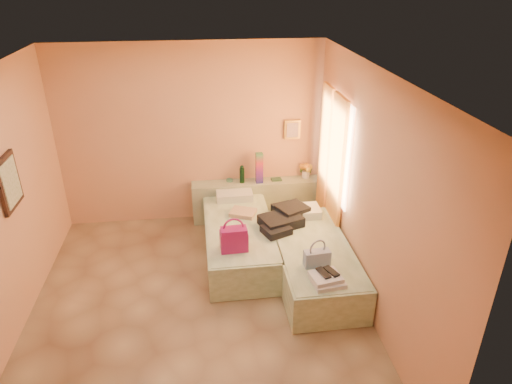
# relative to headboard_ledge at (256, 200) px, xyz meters

# --- Properties ---
(ground) EXTENTS (4.50, 4.50, 0.00)m
(ground) POSITION_rel_headboard_ledge_xyz_m (-0.98, -2.10, -0.33)
(ground) COLOR tan
(ground) RESTS_ON ground
(room_walls) EXTENTS (4.02, 4.51, 2.81)m
(room_walls) POSITION_rel_headboard_ledge_xyz_m (-0.77, -1.53, 1.46)
(room_walls) COLOR tan
(room_walls) RESTS_ON ground
(headboard_ledge) EXTENTS (2.05, 0.30, 0.65)m
(headboard_ledge) POSITION_rel_headboard_ledge_xyz_m (0.00, 0.00, 0.00)
(headboard_ledge) COLOR #96A385
(headboard_ledge) RESTS_ON ground
(bed_left) EXTENTS (0.92, 2.01, 0.50)m
(bed_left) POSITION_rel_headboard_ledge_xyz_m (-0.38, -1.05, -0.08)
(bed_left) COLOR beige
(bed_left) RESTS_ON ground
(bed_right) EXTENTS (0.92, 2.01, 0.50)m
(bed_right) POSITION_rel_headboard_ledge_xyz_m (0.52, -1.70, -0.08)
(bed_right) COLOR beige
(bed_right) RESTS_ON ground
(water_bottle) EXTENTS (0.10, 0.10, 0.27)m
(water_bottle) POSITION_rel_headboard_ledge_xyz_m (-0.23, -0.01, 0.46)
(water_bottle) COLOR #12321A
(water_bottle) RESTS_ON headboard_ledge
(rainbow_box) EXTENTS (0.11, 0.11, 0.49)m
(rainbow_box) POSITION_rel_headboard_ledge_xyz_m (0.04, -0.03, 0.57)
(rainbow_box) COLOR #A11362
(rainbow_box) RESTS_ON headboard_ledge
(small_dish) EXTENTS (0.13, 0.13, 0.03)m
(small_dish) POSITION_rel_headboard_ledge_xyz_m (-0.42, 0.07, 0.34)
(small_dish) COLOR #457E64
(small_dish) RESTS_ON headboard_ledge
(green_book) EXTENTS (0.17, 0.13, 0.03)m
(green_book) POSITION_rel_headboard_ledge_xyz_m (0.32, 0.01, 0.34)
(green_book) COLOR #274834
(green_book) RESTS_ON headboard_ledge
(flower_vase) EXTENTS (0.22, 0.22, 0.29)m
(flower_vase) POSITION_rel_headboard_ledge_xyz_m (0.81, 0.06, 0.47)
(flower_vase) COLOR white
(flower_vase) RESTS_ON headboard_ledge
(magenta_handbag) EXTENTS (0.35, 0.21, 0.32)m
(magenta_handbag) POSITION_rel_headboard_ledge_xyz_m (-0.49, -1.66, 0.34)
(magenta_handbag) COLOR #A11362
(magenta_handbag) RESTS_ON bed_left
(khaki_garment) EXTENTS (0.43, 0.39, 0.06)m
(khaki_garment) POSITION_rel_headboard_ledge_xyz_m (-0.29, -0.77, 0.20)
(khaki_garment) COLOR tan
(khaki_garment) RESTS_ON bed_left
(clothes_pile) EXTENTS (0.75, 0.75, 0.18)m
(clothes_pile) POSITION_rel_headboard_ledge_xyz_m (0.25, -1.14, 0.26)
(clothes_pile) COLOR black
(clothes_pile) RESTS_ON bed_right
(blue_handbag) EXTENTS (0.32, 0.16, 0.20)m
(blue_handbag) POSITION_rel_headboard_ledge_xyz_m (0.46, -2.12, 0.27)
(blue_handbag) COLOR #3D5D92
(blue_handbag) RESTS_ON bed_right
(towel_stack) EXTENTS (0.39, 0.34, 0.10)m
(towel_stack) POSITION_rel_headboard_ledge_xyz_m (0.50, -2.48, 0.23)
(towel_stack) COLOR white
(towel_stack) RESTS_ON bed_right
(sandal_pair) EXTENTS (0.22, 0.25, 0.02)m
(sandal_pair) POSITION_rel_headboard_ledge_xyz_m (0.51, -2.43, 0.29)
(sandal_pair) COLOR black
(sandal_pair) RESTS_ON towel_stack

